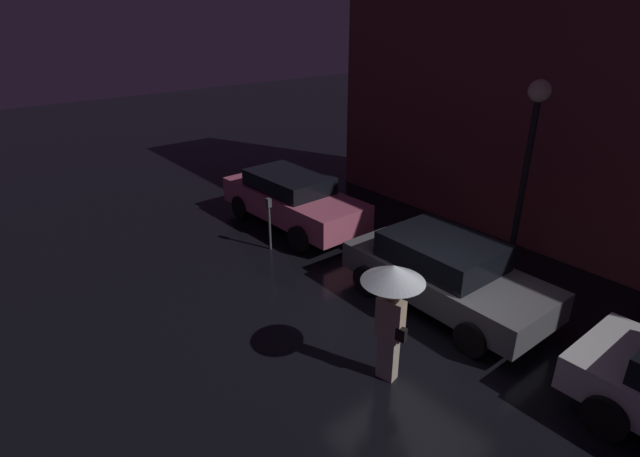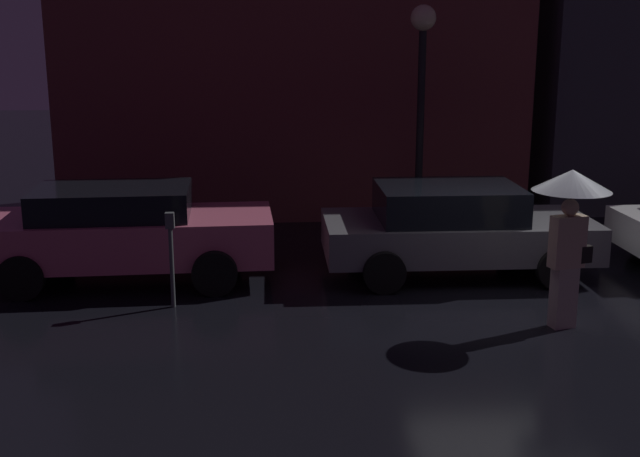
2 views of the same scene
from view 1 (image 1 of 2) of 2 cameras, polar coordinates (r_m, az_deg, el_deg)
The scene contains 7 objects.
ground_plane at distance 9.51m, azimuth 10.97°, elevation -12.29°, with size 60.00×60.00×0.00m, color black.
building_facade_left at distance 14.75m, azimuth 20.90°, elevation 16.51°, with size 9.46×3.00×8.00m.
parked_car_pink at distance 13.59m, azimuth -3.18°, elevation 3.43°, with size 4.48×1.92×1.46m.
parked_car_grey at distance 10.27m, azimuth 14.08°, elevation -4.76°, with size 4.21×2.07×1.42m.
pedestrian_with_umbrella at distance 7.69m, azimuth 8.25°, elevation -7.32°, with size 0.98×0.98×2.07m.
parking_meter at distance 12.22m, azimuth -5.83°, elevation 1.15°, with size 0.12×0.10×1.35m.
street_lamp_near at distance 11.61m, azimuth 23.07°, elevation 9.88°, with size 0.46×0.46×4.22m.
Camera 1 is at (4.70, -6.10, 5.58)m, focal length 28.00 mm.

